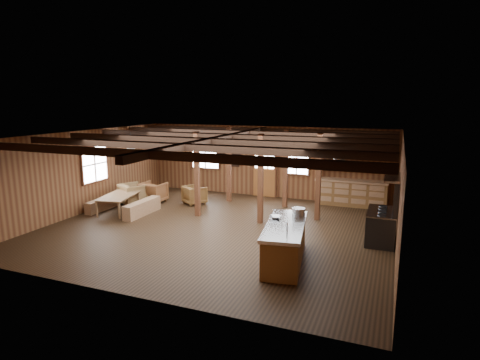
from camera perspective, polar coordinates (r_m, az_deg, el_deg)
The scene contains 22 objects.
room at distance 11.81m, azimuth -3.21°, elevation -0.42°, with size 10.04×9.04×2.84m.
ceiling_joists at distance 11.78m, azimuth -2.92°, elevation 5.85°, with size 9.80×8.82×0.18m.
timber_posts at distance 13.52m, azimuth 2.48°, elevation 1.08°, with size 3.95×2.35×2.80m.
back_door at distance 15.99m, azimuth 3.48°, elevation 0.76°, with size 1.02×0.08×2.15m.
window_back_left at distance 16.86m, azimuth -4.93°, elevation 3.77°, with size 1.32×0.06×1.32m.
window_back_right at distance 15.53m, azimuth 8.09°, elevation 3.05°, with size 1.02×0.06×1.32m.
window_left at distance 14.90m, azimuth -20.00°, elevation 2.14°, with size 0.14×1.24×1.32m.
notice_boards at distance 16.39m, azimuth -1.48°, elevation 3.73°, with size 1.08×0.03×0.90m.
back_counter at distance 15.12m, azimuth 15.51°, elevation -1.33°, with size 2.55×0.60×2.45m.
pendant_lamps at distance 13.60m, azimuth -10.15°, elevation 4.60°, with size 1.86×2.36×0.66m.
pot_rack at distance 10.90m, azimuth 13.64°, elevation 2.99°, with size 0.43×3.00×0.45m.
kitchen_island at distance 9.66m, azimuth 6.40°, elevation -8.86°, with size 1.25×2.61×1.20m.
step_stool at distance 12.94m, azimuth 7.05°, elevation -5.05°, with size 0.39×0.27×0.34m, color brown.
commercial_range at distance 11.54m, azimuth 19.74°, elevation -5.45°, with size 0.78×1.48×1.83m.
dining_table at distance 14.41m, azimuth -16.74°, elevation -3.24°, with size 1.70×0.95×0.60m, color olive.
bench_wall at distance 14.90m, azimuth -18.99°, elevation -3.29°, with size 0.28×1.48×0.41m, color brown.
bench_aisle at distance 13.89m, azimuth -13.73°, elevation -3.88°, with size 0.33×1.74×0.48m, color brown.
armchair_a at distance 15.41m, azimuth -12.23°, elevation -1.73°, with size 0.83×0.86×0.78m, color brown.
armchair_b at distance 14.98m, azimuth -6.48°, elevation -2.11°, with size 0.73×0.75×0.69m, color brown.
armchair_c at distance 15.33m, azimuth -14.95°, elevation -1.92°, with size 0.84×0.87×0.79m, color olive.
counter_pot at distance 10.19m, azimuth 8.32°, elevation -4.52°, with size 0.33×0.33×0.20m, color #ADB0B4.
bowl at distance 9.91m, azimuth 5.04°, elevation -5.28°, with size 0.29×0.29×0.07m, color silver.
Camera 1 is at (4.85, -10.50, 3.79)m, focal length 30.00 mm.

